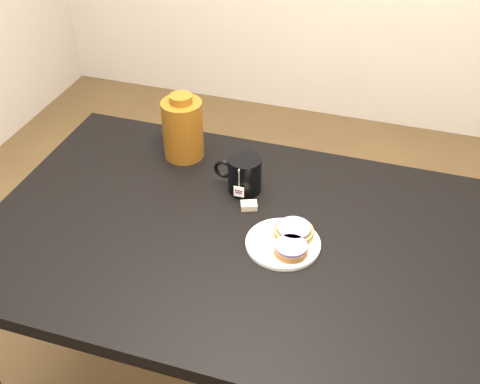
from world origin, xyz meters
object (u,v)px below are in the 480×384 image
at_px(bagel_front, 291,249).
at_px(teabag_pouch, 249,206).
at_px(table, 243,256).
at_px(mug, 244,174).
at_px(bagel_package, 183,128).
at_px(plate, 283,243).
at_px(bagel_back, 294,231).

bearing_deg(bagel_front, teabag_pouch, 135.93).
xyz_separation_m(table, mug, (-0.06, 0.19, 0.14)).
xyz_separation_m(teabag_pouch, bagel_package, (-0.27, 0.20, 0.09)).
relative_size(mug, bagel_package, 0.68).
xyz_separation_m(plate, bagel_front, (0.03, -0.03, 0.02)).
relative_size(bagel_front, bagel_package, 0.58).
bearing_deg(bagel_package, plate, -38.06).
height_order(plate, bagel_front, bagel_front).
distance_m(plate, bagel_back, 0.04).
bearing_deg(mug, plate, -49.31).
bearing_deg(bagel_package, bagel_back, -33.47).
distance_m(teabag_pouch, bagel_package, 0.35).
bearing_deg(teabag_pouch, bagel_front, -44.07).
bearing_deg(plate, bagel_front, -49.10).
bearing_deg(bagel_back, teabag_pouch, 150.63).
relative_size(table, plate, 7.16).
bearing_deg(plate, mug, 130.48).
height_order(bagel_back, mug, mug).
distance_m(bagel_back, mug, 0.25).
relative_size(plate, mug, 1.37).
height_order(table, teabag_pouch, teabag_pouch).
relative_size(table, bagel_back, 10.37).
height_order(table, bagel_back, bagel_back).
relative_size(table, teabag_pouch, 31.11).
bearing_deg(mug, table, -72.80).
bearing_deg(mug, teabag_pouch, -62.78).
bearing_deg(bagel_back, bagel_package, 146.53).
relative_size(bagel_front, teabag_pouch, 2.74).
xyz_separation_m(bagel_front, bagel_package, (-0.43, 0.35, 0.07)).
xyz_separation_m(bagel_back, bagel_front, (0.01, -0.07, 0.00)).
distance_m(mug, bagel_package, 0.26).
xyz_separation_m(plate, mug, (-0.17, 0.20, 0.05)).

